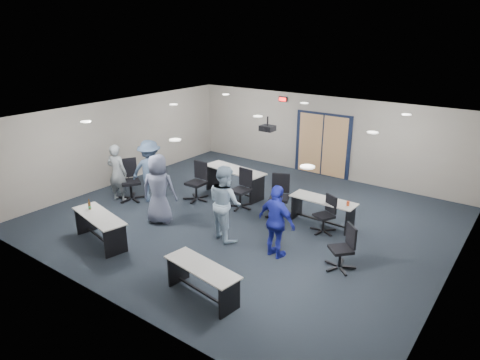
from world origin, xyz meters
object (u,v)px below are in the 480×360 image
Objects in this scene: table_front_left at (100,224)px; person_lightblue at (225,203)px; table_back_right at (323,207)px; person_plaid at (159,189)px; chair_back_d at (324,214)px; person_navy at (277,222)px; person_gray at (117,173)px; table_front_right at (202,276)px; chair_back_b at (240,189)px; chair_back_a at (196,182)px; chair_back_c at (279,196)px; table_back_left at (234,177)px; person_back at (150,171)px; chair_loose_left at (130,180)px; chair_loose_right at (341,248)px.

person_lightblue is at bearing 53.45° from table_front_left.
person_plaid reaches higher than table_back_right.
chair_back_d is (3.99, 3.62, -0.02)m from table_front_left.
person_navy is (3.66, 1.91, 0.35)m from table_front_left.
person_navy reaches higher than table_back_right.
person_gray is at bearing -137.42° from chair_back_d.
person_gray is 5.45m from person_navy.
table_front_right is 1.01× the size of person_navy.
chair_back_b is at bearing -28.41° from person_navy.
chair_back_a is at bearing -149.08° from chair_back_d.
chair_back_c reaches higher than chair_back_b.
table_front_left is at bearing 116.60° from person_gray.
table_front_left is at bearing -93.01° from table_back_left.
table_front_right is at bearing 127.67° from person_back.
person_back is at bearing -126.10° from table_back_left.
chair_back_c is 0.67× the size of person_gray.
person_gray is at bearing 163.37° from chair_loose_left.
person_back is at bearing 11.88° from person_lightblue.
person_plaid is (1.82, -0.57, 0.31)m from chair_loose_left.
table_back_right is 5.60m from chair_loose_left.
chair_back_b is (-2.36, -0.37, 0.08)m from table_back_right.
chair_loose_right is 4.79m from person_plaid.
person_navy reaches higher than chair_back_d.
chair_back_b is at bearing -167.89° from person_gray.
chair_back_d is at bearing -44.44° from chair_loose_left.
person_back is at bearing 176.55° from chair_back_c.
chair_loose_left is 0.43m from person_gray.
chair_back_b reaches higher than chair_loose_right.
chair_loose_left is 0.71m from person_back.
person_back is at bearing -60.53° from person_plaid.
table_front_right is at bearing 8.22° from table_front_left.
person_plaid is 1.94m from person_lightblue.
person_gray is (-5.56, -2.03, 0.37)m from table_back_right.
person_lightblue is at bearing -33.06° from chair_back_a.
chair_back_d is at bearing -91.44° from person_navy.
table_back_left is 1.82× the size of chair_back_c.
chair_back_b is 3.27m from chair_loose_left.
person_back is at bearing 1.80° from person_navy.
table_front_left is 4.39m from table_back_left.
person_lightblue reaches higher than chair_loose_left.
person_lightblue reaches higher than chair_back_c.
table_back_right is at bearing 58.73° from table_front_left.
chair_loose_right is (1.04, -1.37, 0.02)m from chair_back_d.
person_lightblue reaches higher than person_gray.
table_front_left is at bearing -132.06° from table_back_right.
person_plaid is (2.08, -0.33, 0.07)m from person_gray.
person_back is at bearing -148.79° from chair_back_b.
table_back_left is 2.85m from person_lightblue.
chair_back_d is at bearing 88.53° from table_front_right.
person_back is (-4.63, 0.60, 0.08)m from person_navy.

